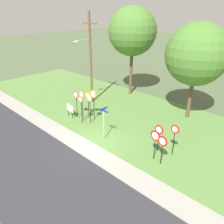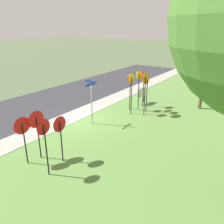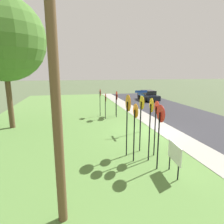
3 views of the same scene
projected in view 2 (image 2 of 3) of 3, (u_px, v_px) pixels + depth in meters
The scene contains 17 objects.
ground_plane at pixel (80, 120), 15.17m from camera, with size 160.00×160.00×0.00m, color #4C5B3D.
road_asphalt at pixel (33, 106), 17.72m from camera, with size 44.00×6.40×0.01m, color #2D2D33.
sidewalk_strip at pixel (71, 117), 15.59m from camera, with size 44.00×1.60×0.06m, color #99968C.
grass_median at pixel (168, 145), 11.98m from camera, with size 44.00×12.00×0.04m, color #567F3D.
stop_sign_near_left at pixel (145, 84), 15.33m from camera, with size 0.75×0.09×2.91m.
stop_sign_near_right at pixel (131, 86), 15.51m from camera, with size 0.65×0.10×2.79m.
stop_sign_far_left at pixel (139, 83), 16.34m from camera, with size 0.60×0.13×2.82m.
stop_sign_far_center at pixel (143, 81), 17.00m from camera, with size 0.68×0.09×2.67m.
stop_sign_far_right at pixel (147, 86), 15.98m from camera, with size 0.60×0.09×2.59m.
stop_sign_center_tall at pixel (130, 85), 16.30m from camera, with size 0.60×0.11×2.63m.
yield_sign_near_left at pixel (23, 130), 9.87m from camera, with size 0.76×0.12×2.20m.
yield_sign_near_right at pixel (60, 129), 10.05m from camera, with size 0.71×0.10×2.15m.
yield_sign_far_left at pixel (37, 123), 10.27m from camera, with size 0.79×0.11×2.30m.
yield_sign_far_right at pixel (44, 135), 9.00m from camera, with size 0.65×0.10×2.46m.
street_name_post at pixel (91, 98), 13.97m from camera, with size 0.96×0.82×2.75m.
utility_pole at pixel (207, 37), 15.54m from camera, with size 2.10×2.20×9.40m.
notice_board at pixel (141, 93), 18.01m from camera, with size 1.10×0.14×1.25m.
Camera 2 is at (10.37, 9.66, 5.83)m, focal length 37.33 mm.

